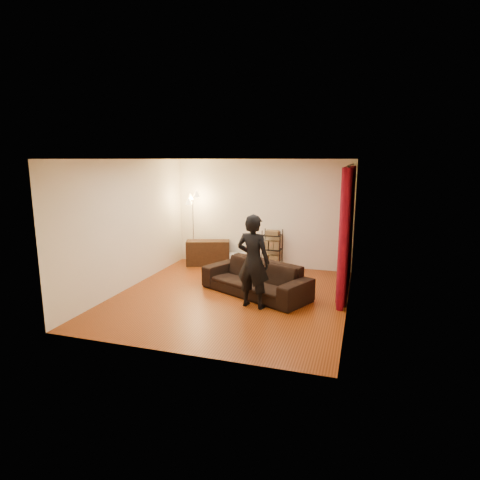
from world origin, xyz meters
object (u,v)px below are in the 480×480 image
(person, at_px, (253,261))
(storage_boxes, at_px, (237,260))
(wire_shelf, at_px, (272,249))
(floor_lamp, at_px, (193,229))
(sofa, at_px, (255,278))
(media_cabinet, at_px, (208,253))

(person, bearing_deg, storage_boxes, -56.49)
(storage_boxes, xyz_separation_m, wire_shelf, (0.92, 0.01, 0.33))
(wire_shelf, height_order, floor_lamp, floor_lamp)
(storage_boxes, height_order, wire_shelf, wire_shelf)
(sofa, height_order, media_cabinet, sofa)
(sofa, xyz_separation_m, wire_shelf, (-0.11, 1.99, 0.16))
(person, xyz_separation_m, wire_shelf, (-0.25, 2.69, -0.38))
(media_cabinet, relative_size, storage_boxes, 2.83)
(media_cabinet, relative_size, floor_lamp, 0.59)
(floor_lamp, bearing_deg, person, -47.46)
(media_cabinet, distance_m, storage_boxes, 0.77)
(person, bearing_deg, media_cabinet, -43.13)
(storage_boxes, distance_m, wire_shelf, 0.98)
(sofa, distance_m, floor_lamp, 2.85)
(wire_shelf, bearing_deg, media_cabinet, -168.00)
(media_cabinet, distance_m, wire_shelf, 1.67)
(media_cabinet, xyz_separation_m, floor_lamp, (-0.38, -0.06, 0.61))
(person, distance_m, media_cabinet, 3.23)
(person, height_order, storage_boxes, person)
(sofa, bearing_deg, floor_lamp, 165.99)
(sofa, distance_m, media_cabinet, 2.56)
(storage_boxes, xyz_separation_m, floor_lamp, (-1.12, -0.20, 0.77))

